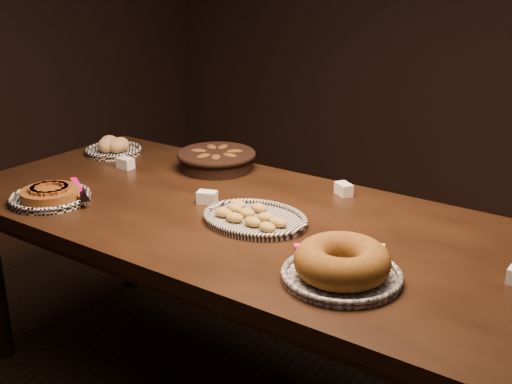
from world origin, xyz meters
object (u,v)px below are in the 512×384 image
Objects in this scene: buffet_table at (263,239)px; madeleine_platter at (254,218)px; apple_tart_plate at (51,196)px; bundt_cake_plate at (342,265)px.

madeleine_platter is at bearing -100.85° from buffet_table.
apple_tart_plate is at bearing 179.38° from madeleine_platter.
apple_tart_plate reaches higher than buffet_table.
madeleine_platter is 0.48m from bundt_cake_plate.
apple_tart_plate is 0.77m from madeleine_platter.
buffet_table is 0.50m from bundt_cake_plate.
buffet_table is 7.36× the size of apple_tart_plate.
buffet_table is at bearing 44.58° from apple_tart_plate.
buffet_table is 6.50× the size of madeleine_platter.
madeleine_platter is (0.73, 0.26, -0.00)m from apple_tart_plate.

